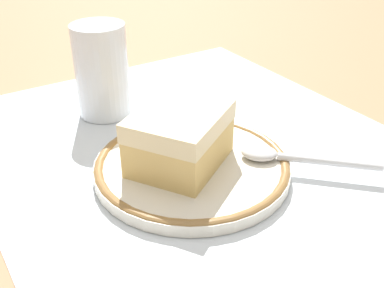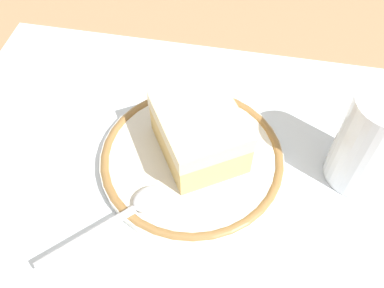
{
  "view_description": "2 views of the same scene",
  "coord_description": "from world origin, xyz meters",
  "px_view_note": "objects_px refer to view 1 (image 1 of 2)",
  "views": [
    {
      "loc": [
        0.31,
        -0.22,
        0.25
      ],
      "look_at": [
        0.01,
        -0.03,
        0.03
      ],
      "focal_mm": 43.6,
      "sensor_mm": 36.0,
      "label": 1
    },
    {
      "loc": [
        -0.04,
        0.21,
        0.36
      ],
      "look_at": [
        0.01,
        -0.03,
        0.03
      ],
      "focal_mm": 40.01,
      "sensor_mm": 36.0,
      "label": 2
    }
  ],
  "objects_px": {
    "plate": "(192,166)",
    "spoon": "(284,156)",
    "cake_slice": "(178,137)",
    "cup": "(102,76)"
  },
  "relations": [
    {
      "from": "plate",
      "to": "spoon",
      "type": "distance_m",
      "value": 0.09
    },
    {
      "from": "cake_slice",
      "to": "cup",
      "type": "bearing_deg",
      "value": -177.08
    },
    {
      "from": "plate",
      "to": "spoon",
      "type": "xyz_separation_m",
      "value": [
        0.04,
        0.07,
        0.01
      ]
    },
    {
      "from": "cake_slice",
      "to": "cup",
      "type": "height_order",
      "value": "cup"
    },
    {
      "from": "plate",
      "to": "cake_slice",
      "type": "distance_m",
      "value": 0.03
    },
    {
      "from": "plate",
      "to": "spoon",
      "type": "relative_size",
      "value": 1.77
    },
    {
      "from": "spoon",
      "to": "cup",
      "type": "distance_m",
      "value": 0.23
    },
    {
      "from": "cake_slice",
      "to": "spoon",
      "type": "distance_m",
      "value": 0.1
    },
    {
      "from": "plate",
      "to": "cup",
      "type": "height_order",
      "value": "cup"
    },
    {
      "from": "plate",
      "to": "cake_slice",
      "type": "height_order",
      "value": "cake_slice"
    }
  ]
}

